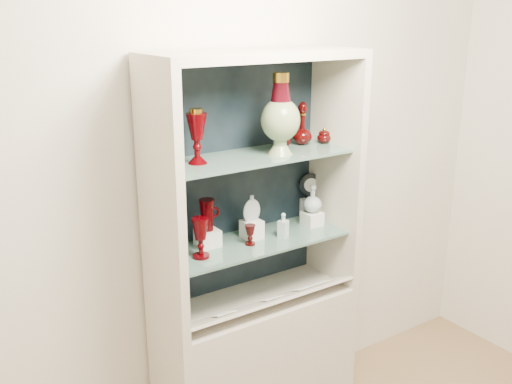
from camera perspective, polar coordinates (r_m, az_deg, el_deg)
wall_back at (r=2.80m, az=-2.51°, el=3.07°), size 3.50×0.02×2.80m
cabinet_base at (r=3.05m, az=0.00°, el=-16.85°), size 1.00×0.40×0.75m
cabinet_back_panel at (r=2.79m, az=-2.17°, el=1.45°), size 0.98×0.02×1.15m
cabinet_side_left at (r=2.42m, az=-9.52°, el=-1.30°), size 0.04×0.40×1.15m
cabinet_side_right at (r=2.92m, az=7.87°, el=2.02°), size 0.04×0.40×1.15m
cabinet_top_cap at (r=2.53m, az=0.00°, el=13.53°), size 1.00×0.40×0.04m
shelf_lower at (r=2.75m, az=-0.23°, el=-5.01°), size 0.92×0.34×0.01m
shelf_upper at (r=2.62m, az=-0.24°, el=3.54°), size 0.92×0.34×0.01m
label_ledge at (r=2.76m, az=1.29°, el=-10.93°), size 0.92×0.17×0.09m
label_card_0 at (r=2.93m, az=6.37°, el=-9.01°), size 0.10×0.06×0.03m
label_card_1 at (r=2.76m, az=1.54°, el=-10.58°), size 0.10×0.06×0.03m
label_card_2 at (r=2.64m, az=-3.23°, el=-12.04°), size 0.10×0.06×0.03m
label_card_3 at (r=2.86m, az=4.72°, el=-9.56°), size 0.10×0.06×0.03m
pedestal_lamp_left at (r=2.36m, az=-8.92°, el=5.09°), size 0.11×0.11×0.25m
pedestal_lamp_right at (r=2.46m, az=-5.94°, el=5.56°), size 0.12×0.12×0.24m
enamel_urn at (r=2.61m, az=2.48°, el=7.78°), size 0.23×0.23×0.37m
ruby_decanter_a at (r=2.76m, az=2.71°, el=6.60°), size 0.10×0.10×0.21m
ruby_decanter_b at (r=2.83m, az=4.67°, el=6.98°), size 0.11×0.11×0.22m
lidded_bowl at (r=2.89m, az=6.82°, el=5.64°), size 0.09×0.09×0.08m
cobalt_goblet at (r=2.56m, az=-8.85°, el=-4.66°), size 0.10×0.10×0.17m
ruby_goblet_tall at (r=2.54m, az=-5.56°, el=-4.60°), size 0.09×0.09×0.19m
ruby_goblet_small at (r=2.68m, az=-0.59°, el=-4.31°), size 0.06×0.06×0.10m
riser_ruby_pitcher at (r=2.68m, az=-4.85°, el=-4.60°), size 0.10×0.10×0.08m
ruby_pitcher at (r=2.64m, az=-4.92°, el=-2.29°), size 0.12×0.09×0.15m
clear_square_bottle at (r=2.77m, az=2.74°, el=-3.31°), size 0.06×0.06×0.12m
riser_flat_flask at (r=2.76m, az=-0.43°, el=-3.75°), size 0.09×0.09×0.09m
flat_flask at (r=2.72m, az=-0.43°, el=-1.56°), size 0.09×0.04×0.13m
riser_clear_round_decanter at (r=2.95m, az=5.62°, el=-2.67°), size 0.09×0.09×0.07m
clear_round_decanter at (r=2.91m, az=5.68°, el=-0.71°), size 0.11×0.11×0.14m
riser_cameo_medallion at (r=3.06m, az=5.42°, el=-1.59°), size 0.08×0.08×0.10m
cameo_medallion at (r=3.02m, az=5.49°, el=0.62°), size 0.13×0.09×0.15m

